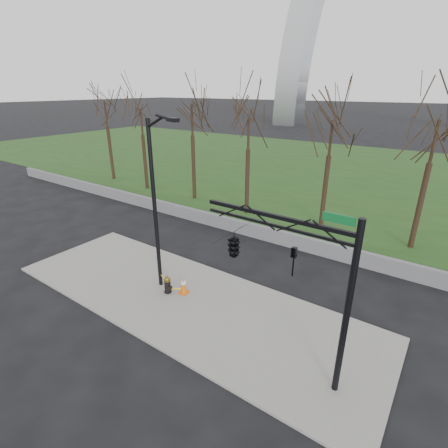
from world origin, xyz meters
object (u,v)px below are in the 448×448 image
Objects in this scene: fire_hydrant at (168,285)px; street_light at (156,197)px; traffic_signal_mast at (253,250)px; traffic_cone at (184,286)px.

street_light is at bearing 170.15° from fire_hydrant.
street_light is 5.75m from traffic_signal_mast.
traffic_cone is 5.86m from traffic_signal_mast.
traffic_signal_mast is (4.40, -1.27, 3.65)m from traffic_cone.
fire_hydrant is at bearing -7.29° from street_light.
fire_hydrant is 4.23m from street_light.
street_light reaches higher than traffic_signal_mast.
fire_hydrant is 1.11× the size of traffic_cone.
fire_hydrant is 0.11× the size of street_light.
traffic_signal_mast is at bearing 3.47° from fire_hydrant.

